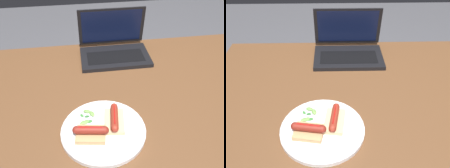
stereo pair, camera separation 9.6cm
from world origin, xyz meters
TOP-DOWN VIEW (x-y plane):
  - desk at (0.00, 0.00)m, footprint 1.38×0.82m
  - laptop at (-0.07, 0.28)m, footprint 0.33×0.24m
  - plate at (-0.19, -0.22)m, footprint 0.29×0.29m
  - sausage_toast_left at (-0.15, -0.20)m, footprint 0.08×0.13m
  - sausage_toast_middle at (-0.23, -0.24)m, footprint 0.12×0.09m
  - salad_pile at (-0.24, -0.16)m, footprint 0.06×0.08m

SIDE VIEW (x-z plane):
  - desk at x=0.00m, z-range 0.28..1.00m
  - plate at x=-0.19m, z-range 0.71..0.73m
  - salad_pile at x=-0.24m, z-range 0.73..0.74m
  - sausage_toast_left at x=-0.15m, z-range 0.72..0.77m
  - sausage_toast_middle at x=-0.23m, z-range 0.72..0.77m
  - laptop at x=-0.07m, z-range 0.65..0.86m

